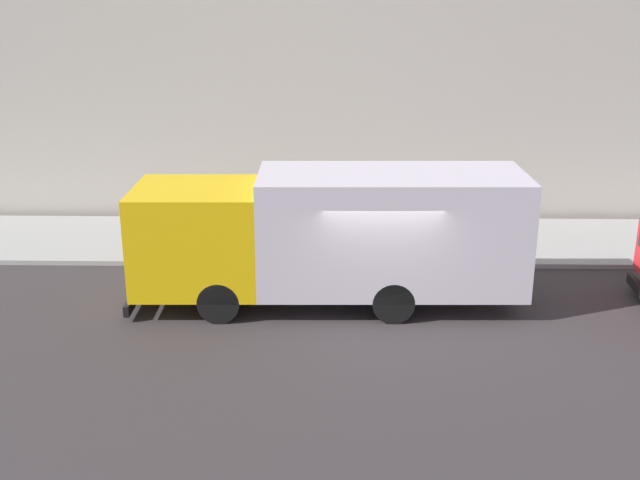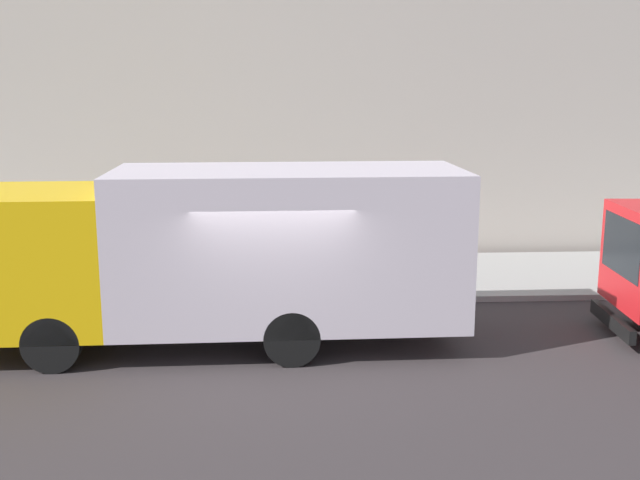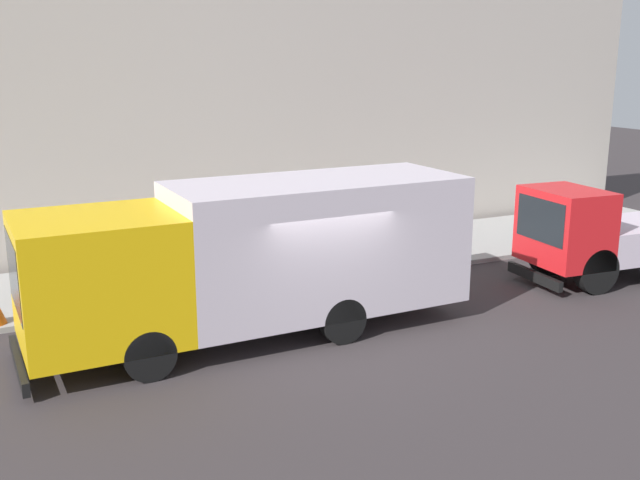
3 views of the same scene
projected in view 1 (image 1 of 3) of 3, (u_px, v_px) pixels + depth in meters
The scene contains 6 objects.
ground at pixel (379, 316), 16.64m from camera, with size 80.00×80.00×0.00m, color #352F31.
sidewalk at pixel (370, 240), 21.38m from camera, with size 4.04×30.00×0.12m, color #A09E9B.
building_facade at pixel (369, 69), 22.38m from camera, with size 0.50×30.00×9.05m, color #B8AEA3.
large_utility_truck at pixel (333, 233), 16.84m from camera, with size 2.60×8.64×2.99m.
pedestrian_walking at pixel (214, 217), 20.07m from camera, with size 0.39×0.39×1.72m.
traffic_cone_orange at pixel (153, 245), 19.75m from camera, with size 0.48×0.48×0.69m, color orange.
Camera 1 is at (-15.31, 0.99, 6.77)m, focal length 43.03 mm.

